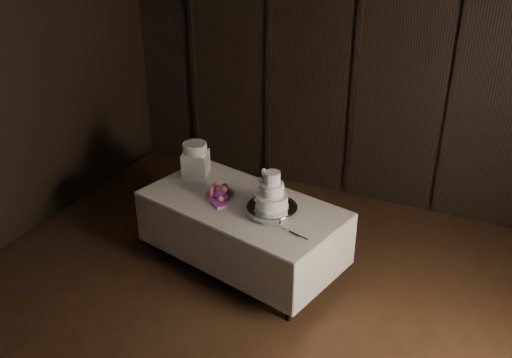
{
  "coord_description": "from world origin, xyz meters",
  "views": [
    {
      "loc": [
        1.72,
        -2.82,
        3.52
      ],
      "look_at": [
        -0.34,
        1.5,
        1.05
      ],
      "focal_mm": 40.0,
      "sensor_mm": 36.0,
      "label": 1
    }
  ],
  "objects_px": {
    "box_pedestal": "(196,163)",
    "display_table": "(243,232)",
    "bouquet": "(219,192)",
    "cake_stand": "(272,210)",
    "wedding_cake": "(269,193)",
    "small_cake": "(195,148)"
  },
  "relations": [
    {
      "from": "bouquet",
      "to": "box_pedestal",
      "type": "relative_size",
      "value": 1.56
    },
    {
      "from": "box_pedestal",
      "to": "display_table",
      "type": "bearing_deg",
      "value": -25.56
    },
    {
      "from": "display_table",
      "to": "wedding_cake",
      "type": "height_order",
      "value": "wedding_cake"
    },
    {
      "from": "bouquet",
      "to": "small_cake",
      "type": "relative_size",
      "value": 1.58
    },
    {
      "from": "display_table",
      "to": "box_pedestal",
      "type": "relative_size",
      "value": 8.36
    },
    {
      "from": "bouquet",
      "to": "box_pedestal",
      "type": "distance_m",
      "value": 0.62
    },
    {
      "from": "cake_stand",
      "to": "wedding_cake",
      "type": "relative_size",
      "value": 1.35
    },
    {
      "from": "wedding_cake",
      "to": "box_pedestal",
      "type": "bearing_deg",
      "value": 156.78
    },
    {
      "from": "cake_stand",
      "to": "wedding_cake",
      "type": "height_order",
      "value": "wedding_cake"
    },
    {
      "from": "box_pedestal",
      "to": "small_cake",
      "type": "bearing_deg",
      "value": 0.0
    },
    {
      "from": "bouquet",
      "to": "box_pedestal",
      "type": "height_order",
      "value": "box_pedestal"
    },
    {
      "from": "cake_stand",
      "to": "display_table",
      "type": "bearing_deg",
      "value": 165.93
    },
    {
      "from": "small_cake",
      "to": "bouquet",
      "type": "bearing_deg",
      "value": -37.17
    },
    {
      "from": "bouquet",
      "to": "small_cake",
      "type": "distance_m",
      "value": 0.66
    },
    {
      "from": "cake_stand",
      "to": "small_cake",
      "type": "relative_size",
      "value": 1.89
    },
    {
      "from": "display_table",
      "to": "box_pedestal",
      "type": "distance_m",
      "value": 0.93
    },
    {
      "from": "cake_stand",
      "to": "bouquet",
      "type": "xyz_separation_m",
      "value": [
        -0.6,
        0.07,
        0.02
      ]
    },
    {
      "from": "display_table",
      "to": "small_cake",
      "type": "bearing_deg",
      "value": 167.57
    },
    {
      "from": "display_table",
      "to": "bouquet",
      "type": "xyz_separation_m",
      "value": [
        -0.24,
        -0.02,
        0.41
      ]
    },
    {
      "from": "box_pedestal",
      "to": "small_cake",
      "type": "height_order",
      "value": "small_cake"
    },
    {
      "from": "wedding_cake",
      "to": "small_cake",
      "type": "height_order",
      "value": "wedding_cake"
    },
    {
      "from": "cake_stand",
      "to": "wedding_cake",
      "type": "xyz_separation_m",
      "value": [
        -0.03,
        -0.01,
        0.19
      ]
    }
  ]
}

